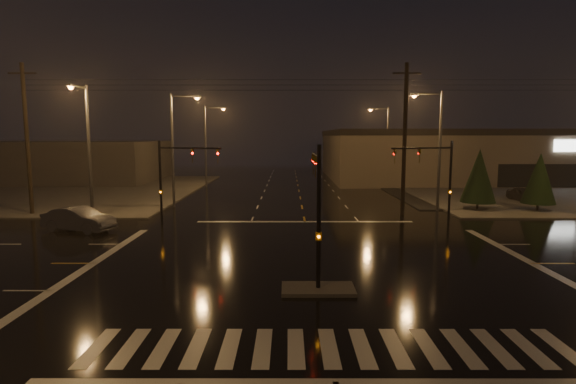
# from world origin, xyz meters

# --- Properties ---
(ground) EXTENTS (140.00, 140.00, 0.00)m
(ground) POSITION_xyz_m (0.00, 0.00, 0.00)
(ground) COLOR black
(ground) RESTS_ON ground
(sidewalk_ne) EXTENTS (36.00, 36.00, 0.12)m
(sidewalk_ne) POSITION_xyz_m (30.00, 30.00, 0.06)
(sidewalk_ne) COLOR #403E39
(sidewalk_ne) RESTS_ON ground
(sidewalk_nw) EXTENTS (36.00, 36.00, 0.12)m
(sidewalk_nw) POSITION_xyz_m (-30.00, 30.00, 0.06)
(sidewalk_nw) COLOR #403E39
(sidewalk_nw) RESTS_ON ground
(median_island) EXTENTS (3.00, 1.60, 0.15)m
(median_island) POSITION_xyz_m (0.00, -4.00, 0.07)
(median_island) COLOR #403E39
(median_island) RESTS_ON ground
(crosswalk) EXTENTS (15.00, 2.60, 0.01)m
(crosswalk) POSITION_xyz_m (0.00, -9.00, 0.01)
(crosswalk) COLOR beige
(crosswalk) RESTS_ON ground
(stop_bar_near) EXTENTS (16.00, 0.50, 0.01)m
(stop_bar_near) POSITION_xyz_m (0.00, -11.00, 0.01)
(stop_bar_near) COLOR beige
(stop_bar_near) RESTS_ON ground
(stop_bar_far) EXTENTS (16.00, 0.50, 0.01)m
(stop_bar_far) POSITION_xyz_m (0.00, 11.00, 0.01)
(stop_bar_far) COLOR beige
(stop_bar_far) RESTS_ON ground
(retail_building) EXTENTS (60.20, 28.30, 7.20)m
(retail_building) POSITION_xyz_m (35.00, 45.99, 3.84)
(retail_building) COLOR #766A54
(retail_building) RESTS_ON ground
(commercial_block) EXTENTS (30.00, 18.00, 5.60)m
(commercial_block) POSITION_xyz_m (-35.00, 42.00, 2.80)
(commercial_block) COLOR #3D3836
(commercial_block) RESTS_ON ground
(signal_mast_median) EXTENTS (0.25, 4.59, 6.00)m
(signal_mast_median) POSITION_xyz_m (0.00, -3.07, 3.75)
(signal_mast_median) COLOR black
(signal_mast_median) RESTS_ON ground
(signal_mast_ne) EXTENTS (4.84, 1.86, 6.00)m
(signal_mast_ne) POSITION_xyz_m (9.50, 10.14, 3.79)
(signal_mast_ne) COLOR black
(signal_mast_ne) RESTS_ON ground
(signal_mast_nw) EXTENTS (4.84, 1.86, 6.00)m
(signal_mast_nw) POSITION_xyz_m (-9.50, 10.14, 3.79)
(signal_mast_nw) COLOR black
(signal_mast_nw) RESTS_ON ground
(streetlight_1) EXTENTS (2.77, 0.32, 10.00)m
(streetlight_1) POSITION_xyz_m (-11.18, 18.00, 5.80)
(streetlight_1) COLOR #38383A
(streetlight_1) RESTS_ON ground
(streetlight_2) EXTENTS (2.77, 0.32, 10.00)m
(streetlight_2) POSITION_xyz_m (-11.18, 34.00, 5.80)
(streetlight_2) COLOR #38383A
(streetlight_2) RESTS_ON ground
(streetlight_3) EXTENTS (2.77, 0.32, 10.00)m
(streetlight_3) POSITION_xyz_m (11.18, 16.00, 5.80)
(streetlight_3) COLOR #38383A
(streetlight_3) RESTS_ON ground
(streetlight_4) EXTENTS (2.77, 0.32, 10.00)m
(streetlight_4) POSITION_xyz_m (11.18, 36.00, 5.80)
(streetlight_4) COLOR #38383A
(streetlight_4) RESTS_ON ground
(streetlight_5) EXTENTS (0.32, 2.77, 10.00)m
(streetlight_5) POSITION_xyz_m (-16.00, 11.18, 5.80)
(streetlight_5) COLOR #38383A
(streetlight_5) RESTS_ON ground
(utility_pole_0) EXTENTS (2.20, 0.32, 12.00)m
(utility_pole_0) POSITION_xyz_m (-22.00, 14.00, 6.13)
(utility_pole_0) COLOR black
(utility_pole_0) RESTS_ON ground
(utility_pole_1) EXTENTS (2.20, 0.32, 12.00)m
(utility_pole_1) POSITION_xyz_m (8.00, 14.00, 6.13)
(utility_pole_1) COLOR black
(utility_pole_1) RESTS_ON ground
(conifer_0) EXTENTS (2.92, 2.92, 5.26)m
(conifer_0) POSITION_xyz_m (15.04, 16.31, 2.98)
(conifer_0) COLOR black
(conifer_0) RESTS_ON ground
(conifer_1) EXTENTS (2.73, 2.73, 4.96)m
(conifer_1) POSITION_xyz_m (19.82, 15.59, 2.83)
(conifer_1) COLOR black
(conifer_1) RESTS_ON ground
(car_parked) EXTENTS (1.98, 4.24, 1.40)m
(car_parked) POSITION_xyz_m (21.61, 21.20, 0.70)
(car_parked) COLOR black
(car_parked) RESTS_ON ground
(car_crossing) EXTENTS (5.26, 3.23, 1.64)m
(car_crossing) POSITION_xyz_m (-15.22, 7.64, 0.82)
(car_crossing) COLOR #5A5B61
(car_crossing) RESTS_ON ground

